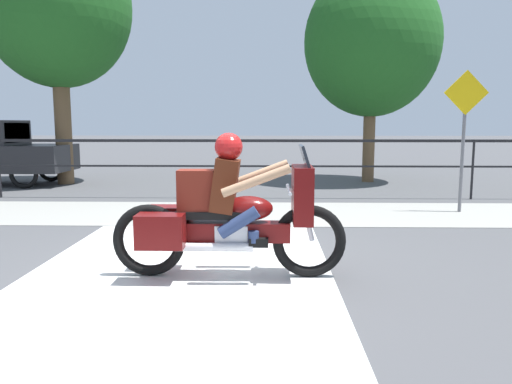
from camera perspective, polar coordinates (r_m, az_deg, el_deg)
ground_plane at (r=5.75m, az=-6.27°, el=-8.52°), size 120.00×120.00×0.00m
sidewalk_band at (r=9.04m, az=-3.41°, el=-2.41°), size 44.00×2.40×0.01m
crosswalk_band at (r=5.59m, az=-8.60°, el=-9.00°), size 3.29×6.00×0.01m
fence_railing at (r=10.71m, az=-2.65°, el=4.57°), size 36.00×0.05×1.28m
motorcycle at (r=5.23m, az=-3.33°, el=-2.49°), size 2.47×0.76×1.52m
street_sign at (r=9.72m, az=22.72°, el=7.32°), size 0.79×0.06×2.54m
tree_behind_sign at (r=14.34m, az=13.10°, el=16.33°), size 3.64×3.64×5.79m
tree_behind_car at (r=14.59m, az=-21.79°, el=19.04°), size 3.78×3.78×6.68m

